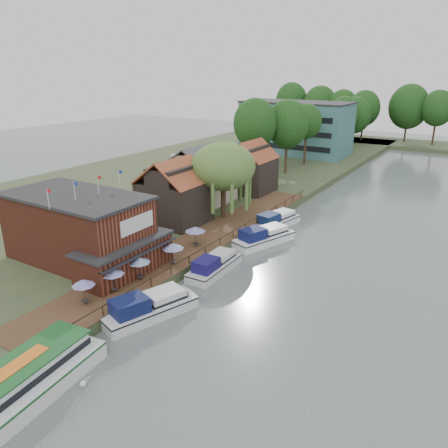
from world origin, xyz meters
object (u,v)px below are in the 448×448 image
Objects in this scene: umbrella_2 at (139,269)px; tour_boat at (14,388)px; cottage_a at (174,191)px; umbrella_3 at (173,254)px; pub at (91,231)px; cruiser_1 at (214,263)px; cruiser_2 at (264,235)px; cruiser_0 at (149,305)px; umbrella_4 at (195,237)px; hotel_block at (296,128)px; cruiser_3 at (276,219)px; swan at (83,383)px; cottage_c at (250,166)px; umbrella_1 at (113,281)px; willow at (223,181)px; umbrella_0 at (84,292)px; cottage_b at (199,174)px.

tour_boat is (4.04, -16.00, -0.82)m from umbrella_2.
umbrella_3 is (8.40, -11.01, -2.96)m from cottage_a.
umbrella_3 is at bearing 28.35° from pub.
cruiser_2 is at bearing 83.97° from cruiser_1.
cruiser_2 reaches higher than cruiser_1.
cruiser_1 is 23.10m from tour_boat.
umbrella_4 is at bearing 127.36° from cruiser_0.
hotel_block is 67.36m from cruiser_1.
umbrella_2 is 0.25× the size of cruiser_3.
cottage_a reaches higher than swan.
cottage_c is (8.00, -37.00, -1.90)m from hotel_block.
umbrella_3 is (0.84, 7.65, 0.00)m from umbrella_1.
hotel_block is 89.68m from tour_boat.
pub is 20.36m from willow.
cottage_c is 19.32× the size of swan.
swan is (2.81, -36.00, -0.90)m from cruiser_3.
willow reaches higher than cruiser_1.
cottage_c is 0.88× the size of cruiser_2.
cruiser_0 is 22.39× the size of swan.
umbrella_0 is 14.02m from cruiser_1.
cruiser_3 is 0.70× the size of tour_boat.
cottage_b and cottage_c have the same top height.
cruiser_0 is at bearing 83.10° from tour_boat.
umbrella_4 reaches higher than cruiser_0.
umbrella_1 reaches higher than cruiser_1.
umbrella_0 is (2.55, -26.51, -3.93)m from willow.
pub is 20.00m from tour_boat.
hotel_block is 58.11m from cruiser_2.
cottage_a reaches higher than cruiser_1.
cottage_a is 20.34m from umbrella_1.
cruiser_0 is (14.89, -28.74, -4.06)m from cottage_b.
cottage_a is at bearing -131.99° from willow.
pub reaches higher than umbrella_0.
umbrella_2 is 0.99× the size of umbrella_4.
umbrella_1 is at bearing 124.54° from swan.
cottage_a is (-1.00, 15.00, 0.60)m from pub.
cottage_b is at bearing 102.90° from tour_boat.
umbrella_1 is 27.01m from cruiser_3.
pub is 8.42× the size of umbrella_3.
hotel_block is at bearing 94.97° from cottage_b.
umbrella_0 is 0.24× the size of cruiser_2.
umbrella_3 is 8.55m from cruiser_0.
umbrella_2 is at bearing -86.16° from cruiser_2.
cruiser_0 is (7.39, -23.74, -5.02)m from willow.
cruiser_3 is at bearing 82.41° from umbrella_1.
willow is 24.17m from umbrella_1.
umbrella_3 is at bearing -76.32° from willow.
willow is at bearing 125.85° from cruiser_0.
umbrella_2 is (7.83, -15.48, -2.96)m from cottage_a.
cruiser_0 reaches higher than cruiser_3.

